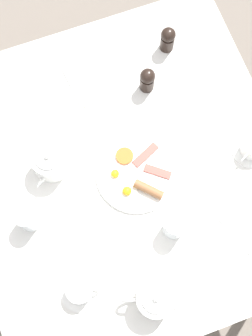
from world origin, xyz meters
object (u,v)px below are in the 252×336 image
(teapot_far, at_px, (154,299))
(salt_grinder, at_px, (147,80))
(teapot_near, at_px, (50,162))
(napkin_folded, at_px, (87,81))
(teacup_with_saucer_left, at_px, (80,291))
(water_glass_short, at_px, (175,226))
(breakfast_plate, at_px, (136,175))
(fork_by_plate, at_px, (219,184))
(knife_by_plate, at_px, (239,240))
(wine_glass_spare, at_px, (28,218))
(pepper_grinder, at_px, (168,39))

(teapot_far, bearing_deg, salt_grinder, 87.92)
(teapot_near, height_order, napkin_folded, teapot_near)
(teacup_with_saucer_left, bearing_deg, water_glass_short, 13.53)
(breakfast_plate, height_order, salt_grinder, salt_grinder)
(teapot_far, distance_m, salt_grinder, 0.74)
(salt_grinder, bearing_deg, fork_by_plate, -76.22)
(teapot_far, height_order, knife_by_plate, teapot_far)
(breakfast_plate, bearing_deg, water_glass_short, -76.40)
(wine_glass_spare, relative_size, salt_grinder, 0.99)
(breakfast_plate, distance_m, teapot_far, 0.41)
(teapot_far, relative_size, water_glass_short, 1.97)
(napkin_folded, bearing_deg, teapot_far, -93.26)
(water_glass_short, height_order, salt_grinder, salt_grinder)
(breakfast_plate, distance_m, pepper_grinder, 0.51)
(pepper_grinder, bearing_deg, salt_grinder, -135.04)
(water_glass_short, distance_m, pepper_grinder, 0.68)
(teapot_near, relative_size, napkin_folded, 0.90)
(teapot_near, bearing_deg, wine_glass_spare, 1.85)
(breakfast_plate, distance_m, napkin_folded, 0.39)
(teapot_far, bearing_deg, teacup_with_saucer_left, 170.68)
(breakfast_plate, height_order, teapot_far, teapot_far)
(water_glass_short, height_order, napkin_folded, water_glass_short)
(teacup_with_saucer_left, height_order, water_glass_short, water_glass_short)
(breakfast_plate, xyz_separation_m, wine_glass_spare, (-0.38, -0.03, 0.05))
(teapot_near, distance_m, wine_glass_spare, 0.20)
(wine_glass_spare, bearing_deg, teacup_with_saucer_left, -72.56)
(salt_grinder, bearing_deg, water_glass_short, -101.03)
(teacup_with_saucer_left, height_order, knife_by_plate, teacup_with_saucer_left)
(breakfast_plate, bearing_deg, teapot_near, 153.29)
(teacup_with_saucer_left, relative_size, knife_by_plate, 0.71)
(fork_by_plate, distance_m, knife_by_plate, 0.20)
(water_glass_short, relative_size, wine_glass_spare, 0.95)
(teapot_near, relative_size, fork_by_plate, 1.13)
(teacup_with_saucer_left, distance_m, napkin_folded, 0.74)
(pepper_grinder, xyz_separation_m, napkin_folded, (-0.32, -0.03, -0.05))
(fork_by_plate, bearing_deg, teapot_near, 153.67)
(teacup_with_saucer_left, xyz_separation_m, wine_glass_spare, (-0.08, 0.27, 0.03))
(salt_grinder, bearing_deg, breakfast_plate, -116.92)
(pepper_grinder, height_order, napkin_folded, pepper_grinder)
(teapot_far, xyz_separation_m, salt_grinder, (0.24, 0.70, 0.00))
(wine_glass_spare, distance_m, fork_by_plate, 0.65)
(napkin_folded, xyz_separation_m, fork_by_plate, (0.30, -0.52, -0.00))
(breakfast_plate, height_order, water_glass_short, water_glass_short)
(napkin_folded, bearing_deg, wine_glass_spare, -128.75)
(teapot_far, distance_m, fork_by_plate, 0.44)
(teacup_with_saucer_left, xyz_separation_m, pepper_grinder, (0.57, 0.72, 0.03))
(napkin_folded, height_order, knife_by_plate, napkin_folded)
(salt_grinder, distance_m, fork_by_plate, 0.44)
(napkin_folded, bearing_deg, salt_grinder, -25.64)
(breakfast_plate, xyz_separation_m, teapot_far, (-0.09, -0.40, 0.04))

